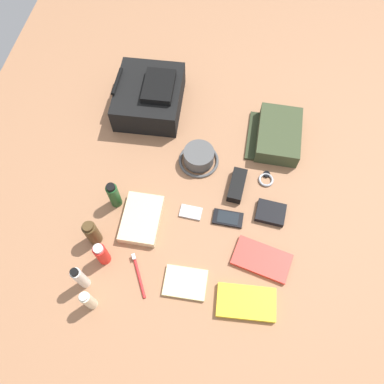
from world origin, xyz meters
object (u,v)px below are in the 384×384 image
Objects in this scene: sunscreen_spray at (102,254)px; wallet at (271,213)px; shampoo_bottle at (114,195)px; cell_phone at (228,218)px; backpack at (150,96)px; wristwatch at (266,179)px; media_player at (191,212)px; toothbrush at (138,273)px; notepad at (185,283)px; toothpaste_tube at (80,278)px; toiletry_pouch at (277,135)px; sunglasses_case at (237,185)px; travel_guidebook at (262,259)px; bucket_hat at (199,157)px; lotion_bottle at (88,301)px; cologne_bottle at (92,233)px; paperback_novel at (246,302)px; folded_towel at (142,219)px.

wallet is (0.28, -0.58, -0.05)m from sunscreen_spray.
shampoo_bottle is 1.19× the size of cell_phone.
backpack reaches higher than wristwatch.
toothbrush is at bearing 150.93° from media_player.
toothpaste_tube is at bearing 98.49° from notepad.
wallet is at bearing -169.00° from wristwatch.
media_player is at bearing 89.40° from cell_phone.
toiletry_pouch is 0.72m from shampoo_bottle.
travel_guidebook is at bearing -151.25° from sunglasses_case.
sunscreen_spray is 1.15× the size of wallet.
sunglasses_case is at bearing -120.17° from bucket_hat.
lotion_bottle is 1.02× the size of cologne_bottle.
wallet is 0.17m from sunglasses_case.
cologne_bottle is 0.63× the size of paperback_novel.
bucket_hat is at bearing -29.31° from toothpaste_tube.
toothpaste_tube is 2.22× the size of wristwatch.
lotion_bottle is 0.49m from media_player.
travel_guidebook is at bearing 178.48° from toiletry_pouch.
wallet is (-0.44, -0.57, -0.05)m from backpack.
backpack is 2.20× the size of notepad.
toothpaste_tube reaches higher than shampoo_bottle.
sunglasses_case is (-0.06, 0.11, 0.01)m from wristwatch.
sunscreen_spray is (0.10, -0.04, -0.02)m from toothpaste_tube.
notepad is at bearing 156.60° from cell_phone.
wallet is at bearing -118.11° from sunglasses_case.
media_player is 0.56× the size of toothbrush.
folded_towel reaches higher than wristwatch.
cell_phone is (0.00, -0.44, -0.06)m from shampoo_bottle.
media_player is (0.31, 0.25, -0.01)m from paperback_novel.
sunglasses_case is at bearing -59.28° from folded_towel.
shampoo_bottle is at bearing 2.42° from lotion_bottle.
toothbrush is at bearing -171.10° from backpack.
toothpaste_tube is 0.64m from travel_guidebook.
paperback_novel is (-0.07, -0.53, -0.05)m from sunscreen_spray.
bucket_hat is 0.48m from travel_guidebook.
media_player is 0.62× the size of sunglasses_case.
cell_phone is at bearing -24.43° from notepad.
wallet is (0.31, -0.45, 0.01)m from toothbrush.
toiletry_pouch is 2.99× the size of media_player.
shampoo_bottle is at bearing 109.38° from wristwatch.
notepad is at bearing 116.61° from travel_guidebook.
toothbrush is (0.13, -0.13, -0.06)m from lotion_bottle.
paperback_novel is at bearing 176.70° from wristwatch.
travel_guidebook is (-0.38, -0.29, -0.02)m from bucket_hat.
bucket_hat reaches higher than cell_phone.
lotion_bottle is (-0.64, 0.27, 0.03)m from bucket_hat.
sunscreen_spray is 0.58m from travel_guidebook.
lotion_bottle is at bearing 137.01° from wristwatch.
backpack is at bearing -4.13° from toothpaste_tube.
toothpaste_tube is at bearing 175.87° from backpack.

